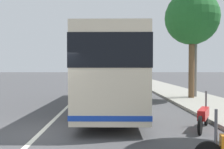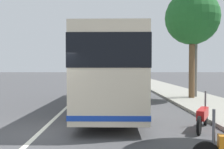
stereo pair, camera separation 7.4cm
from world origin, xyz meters
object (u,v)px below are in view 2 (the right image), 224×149
car_oncoming (111,76)px  car_side_street (109,74)px  car_ahead_same_lane (109,73)px  motorcycle_nearest_curb (203,116)px  coach_bus (112,69)px  car_behind_bus (115,80)px  utility_pole (196,35)px  roadside_tree_mid_block (192,18)px

car_oncoming → car_side_street: 15.56m
car_ahead_same_lane → car_oncoming: bearing=-179.7°
motorcycle_nearest_curb → car_oncoming: (31.97, 2.84, 0.25)m
coach_bus → car_oncoming: bearing=1.4°
motorcycle_nearest_curb → car_side_street: size_ratio=0.43×
motorcycle_nearest_curb → car_behind_bus: size_ratio=0.39×
coach_bus → car_ahead_same_lane: coach_bus is taller
car_side_street → utility_pole: bearing=-173.2°
car_ahead_same_lane → utility_pole: 45.26m
motorcycle_nearest_curb → car_ahead_same_lane: bearing=31.6°
car_ahead_same_lane → roadside_tree_mid_block: (-45.38, -5.31, 4.51)m
coach_bus → utility_pole: 7.03m
roadside_tree_mid_block → car_ahead_same_lane: bearing=6.7°
car_oncoming → car_behind_bus: bearing=-176.9°
car_oncoming → car_side_street: (15.56, 0.15, 0.00)m
coach_bus → car_behind_bus: size_ratio=2.57×
motorcycle_nearest_curb → car_side_street: car_side_street is taller
motorcycle_nearest_curb → car_behind_bus: (20.82, 2.39, 0.24)m
coach_bus → utility_pole: utility_pole is taller
car_ahead_same_lane → utility_pole: size_ratio=0.49×
car_side_street → car_ahead_same_lane: (5.69, 0.11, 0.01)m
car_side_street → car_ahead_same_lane: size_ratio=1.03×
car_side_street → coach_bus: bearing=178.6°
coach_bus → car_ahead_same_lane: (48.29, 0.14, -1.29)m
roadside_tree_mid_block → utility_pole: (0.64, -0.47, -0.96)m
motorcycle_nearest_curb → roadside_tree_mid_block: size_ratio=0.27×
coach_bus → car_behind_bus: coach_bus is taller
motorcycle_nearest_curb → utility_pole: size_ratio=0.22×
roadside_tree_mid_block → utility_pole: bearing=-36.7°
car_ahead_same_lane → roadside_tree_mid_block: size_ratio=0.60×
utility_pole → roadside_tree_mid_block: bearing=143.3°
motorcycle_nearest_curb → utility_pole: (8.47, -2.68, 3.82)m
coach_bus → car_oncoming: size_ratio=2.85×
car_ahead_same_lane → utility_pole: utility_pole is taller
car_side_street → roadside_tree_mid_block: size_ratio=0.62×
car_side_street → car_behind_bus: bearing=179.8°
car_ahead_same_lane → utility_pole: (-44.74, -5.78, 3.55)m
utility_pole → car_ahead_same_lane: bearing=7.4°
roadside_tree_mid_block → car_oncoming: bearing=11.8°
car_oncoming → utility_pole: utility_pole is taller
utility_pole → car_behind_bus: bearing=22.3°
car_behind_bus → roadside_tree_mid_block: (-12.98, -4.60, 4.54)m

